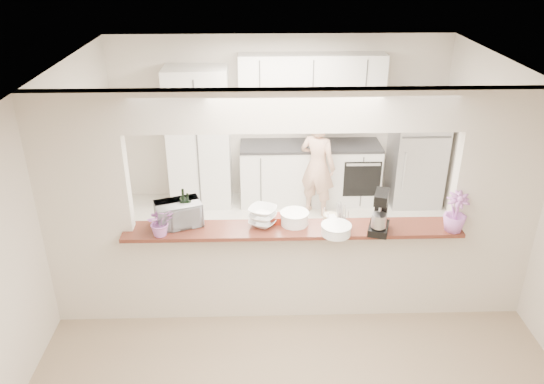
{
  "coord_description": "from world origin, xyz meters",
  "views": [
    {
      "loc": [
        -0.34,
        -4.69,
        3.75
      ],
      "look_at": [
        -0.2,
        0.3,
        1.32
      ],
      "focal_mm": 35.0,
      "sensor_mm": 36.0,
      "label": 1
    }
  ],
  "objects_px": {
    "toaster_oven": "(179,214)",
    "stand_mixer": "(380,213)",
    "refrigerator": "(417,150)",
    "person": "(318,167)"
  },
  "relations": [
    {
      "from": "toaster_oven",
      "to": "stand_mixer",
      "type": "relative_size",
      "value": 1.02
    },
    {
      "from": "refrigerator",
      "to": "stand_mixer",
      "type": "bearing_deg",
      "value": -113.22
    },
    {
      "from": "refrigerator",
      "to": "stand_mixer",
      "type": "relative_size",
      "value": 3.87
    },
    {
      "from": "refrigerator",
      "to": "toaster_oven",
      "type": "distance_m",
      "value": 4.14
    },
    {
      "from": "toaster_oven",
      "to": "stand_mixer",
      "type": "height_order",
      "value": "stand_mixer"
    },
    {
      "from": "toaster_oven",
      "to": "stand_mixer",
      "type": "distance_m",
      "value": 2.01
    },
    {
      "from": "stand_mixer",
      "to": "person",
      "type": "relative_size",
      "value": 0.29
    },
    {
      "from": "stand_mixer",
      "to": "person",
      "type": "distance_m",
      "value": 2.52
    },
    {
      "from": "refrigerator",
      "to": "person",
      "type": "height_order",
      "value": "refrigerator"
    },
    {
      "from": "refrigerator",
      "to": "toaster_oven",
      "type": "bearing_deg",
      "value": -140.91
    }
  ]
}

